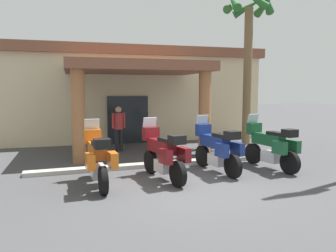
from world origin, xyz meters
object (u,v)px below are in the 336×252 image
Objects in this scene: motorcycle_green at (271,146)px; palm_tree_near_portico at (249,33)px; motel_building at (119,93)px; motorcycle_maroon at (164,154)px; motorcycle_blue at (217,148)px; motorcycle_orange at (98,158)px; pedestrian at (119,125)px.

palm_tree_near_portico is at bearing -30.66° from motorcycle_green.
motel_building is at bearing 10.61° from motorcycle_green.
motorcycle_maroon and motorcycle_green have the same top height.
motorcycle_blue is (1.72, 0.29, 0.00)m from motorcycle_maroon.
motel_building is 7.07m from palm_tree_near_portico.
palm_tree_near_portico is (3.56, 4.17, 4.08)m from motorcycle_blue.
motorcycle_maroon is (1.72, 0.02, 0.00)m from motorcycle_orange.
motel_building reaches higher than motorcycle_maroon.
motorcycle_orange is at bearing 84.00° from motorcycle_green.
pedestrian reaches higher than motorcycle_maroon.
motel_building is 6.20× the size of motorcycle_orange.
motorcycle_green is 5.77m from pedestrian.
palm_tree_near_portico reaches higher than motorcycle_green.
motorcycle_maroon is (-0.52, -9.01, -1.52)m from motel_building.
motorcycle_maroon is 4.48m from pedestrian.
motorcycle_blue is (3.45, 0.31, 0.00)m from motorcycle_orange.
motorcycle_blue is at bearing -90.04° from motorcycle_maroon.
palm_tree_near_portico reaches higher than motorcycle_orange.
motorcycle_blue is at bearing -86.75° from motorcycle_orange.
pedestrian is 6.79m from palm_tree_near_portico.
pedestrian is (-0.36, 4.45, 0.32)m from motorcycle_maroon.
pedestrian reaches higher than motorcycle_blue.
pedestrian is at bearing -98.34° from motel_building.
motel_building reaches higher than motorcycle_orange.
motel_building is 9.15m from motorcycle_maroon.
motel_building is at bearing 136.36° from palm_tree_near_portico.
motel_building is 6.23× the size of motorcycle_maroon.
motorcycle_blue is 6.84m from palm_tree_near_portico.
motorcycle_orange is at bearing -25.95° from pedestrian.
motorcycle_maroon is at bearing -91.19° from motorcycle_orange.
motorcycle_orange and motorcycle_blue have the same top height.
motorcycle_orange is 1.00× the size of motorcycle_maroon.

